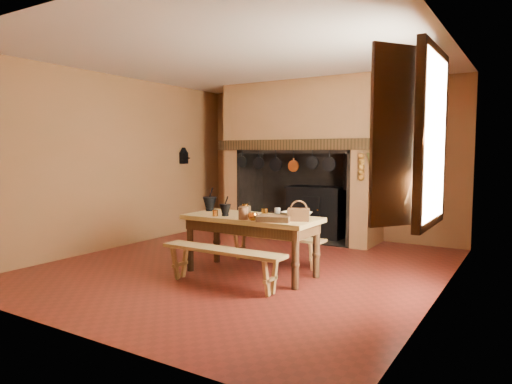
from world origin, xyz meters
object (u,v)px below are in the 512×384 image
Objects in this scene: bench_front at (222,258)px; coffee_grinder at (245,209)px; wicker_basket at (299,214)px; mixing_bowl at (296,215)px; iron_range at (317,211)px; work_table at (252,225)px.

coffee_grinder reaches higher than bench_front.
wicker_basket reaches higher than coffee_grinder.
mixing_bowl is at bearing 51.58° from bench_front.
bench_front is 1.04m from wicker_basket.
wicker_basket is at bearing -54.72° from mixing_bowl.
iron_range is 4.63× the size of mixing_bowl.
mixing_bowl is (0.58, 0.74, 0.46)m from bench_front.
mixing_bowl is at bearing 9.86° from work_table.
mixing_bowl reaches higher than bench_front.
bench_front is at bearing -128.42° from mixing_bowl.
wicker_basket is at bearing 41.46° from bench_front.
iron_range is 3.41m from bench_front.
iron_range is 0.92× the size of work_table.
mixing_bowl is (0.77, -0.03, -0.02)m from coffee_grinder.
coffee_grinder is 0.48× the size of mixing_bowl.
iron_range reaches higher than mixing_bowl.
bench_front is at bearing -161.20° from wicker_basket.
wicker_basket is (0.68, 0.60, 0.50)m from bench_front.
wicker_basket is (0.68, -0.03, 0.20)m from work_table.
coffee_grinder is 0.88m from wicker_basket.
work_table is at bearing 154.47° from wicker_basket.
wicker_basket reaches higher than bench_front.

